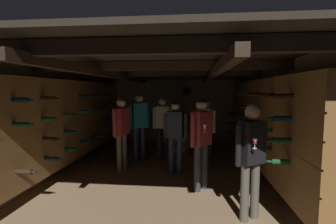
{
  "coord_description": "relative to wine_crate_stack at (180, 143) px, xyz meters",
  "views": [
    {
      "loc": [
        0.65,
        -5.15,
        1.83
      ],
      "look_at": [
        0.1,
        0.12,
        1.35
      ],
      "focal_mm": 25.56,
      "sensor_mm": 36.0,
      "label": 1
    }
  ],
  "objects": [
    {
      "name": "person_guest_near_right",
      "position": [
        1.17,
        -3.49,
        0.69
      ],
      "size": [
        0.47,
        0.43,
        1.65
      ],
      "color": "#4C473D",
      "rests_on": "ground_plane"
    },
    {
      "name": "person_guest_far_left",
      "position": [
        -1.0,
        -0.9,
        0.77
      ],
      "size": [
        0.48,
        0.43,
        1.76
      ],
      "color": "#232D4C",
      "rests_on": "ground_plane"
    },
    {
      "name": "wine_crate_stack",
      "position": [
        0.0,
        0.0,
        0.0
      ],
      "size": [
        0.52,
        0.35,
        0.6
      ],
      "color": "brown",
      "rests_on": "ground_plane"
    },
    {
      "name": "person_guest_rear_center",
      "position": [
        -0.44,
        -0.55,
        0.69
      ],
      "size": [
        0.54,
        0.34,
        1.64
      ],
      "color": "#2D2D33",
      "rests_on": "ground_plane"
    },
    {
      "name": "person_host_center",
      "position": [
        -0.01,
        -1.71,
        0.66
      ],
      "size": [
        0.53,
        0.29,
        1.6
      ],
      "color": "#232D4C",
      "rests_on": "ground_plane"
    },
    {
      "name": "display_bottle",
      "position": [
        -0.13,
        -0.05,
        0.44
      ],
      "size": [
        0.08,
        0.08,
        0.35
      ],
      "color": "#143819",
      "rests_on": "wine_crate_stack"
    },
    {
      "name": "room_shell",
      "position": [
        -0.29,
        -1.42,
        1.11
      ],
      "size": [
        4.72,
        6.52,
        2.41
      ],
      "color": "gray",
      "rests_on": "ground_plane"
    },
    {
      "name": "person_guest_mid_left",
      "position": [
        -1.24,
        -1.66,
        0.71
      ],
      "size": [
        0.32,
        0.51,
        1.66
      ],
      "color": "brown",
      "rests_on": "ground_plane"
    },
    {
      "name": "ground_plane",
      "position": [
        -0.29,
        -1.69,
        -0.3
      ],
      "size": [
        8.4,
        8.4,
        0.0
      ],
      "primitive_type": "plane",
      "color": "#8C7051"
    },
    {
      "name": "person_guest_far_right",
      "position": [
        0.69,
        -0.82,
        0.67
      ],
      "size": [
        0.47,
        0.37,
        1.61
      ],
      "color": "#232D4C",
      "rests_on": "ground_plane"
    },
    {
      "name": "person_guest_mid_right",
      "position": [
        0.52,
        -2.54,
        0.73
      ],
      "size": [
        0.39,
        0.45,
        1.69
      ],
      "color": "#2D2D33",
      "rests_on": "ground_plane"
    }
  ]
}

